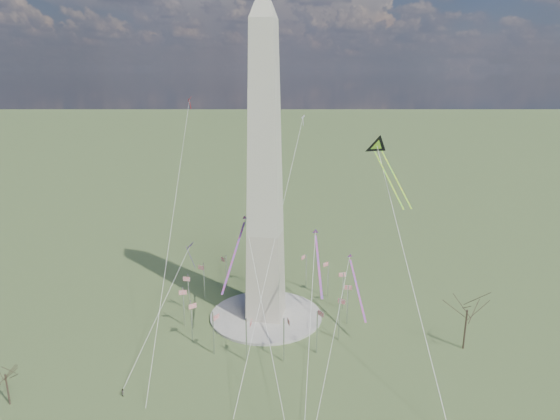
% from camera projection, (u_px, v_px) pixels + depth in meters
% --- Properties ---
extents(ground, '(2000.00, 2000.00, 0.00)m').
position_uv_depth(ground, '(266.00, 317.00, 161.56)').
color(ground, '#4A6030').
rests_on(ground, ground).
extents(plaza, '(36.00, 36.00, 0.80)m').
position_uv_depth(plaza, '(266.00, 316.00, 161.45)').
color(plaza, '#AFA8A0').
rests_on(plaza, ground).
extents(washington_monument, '(15.56, 15.56, 100.00)m').
position_uv_depth(washington_monument, '(265.00, 171.00, 148.52)').
color(washington_monument, '#BFB1A0').
rests_on(washington_monument, plaza).
extents(flagpole_ring, '(54.40, 54.40, 13.00)m').
position_uv_depth(flagpole_ring, '(266.00, 296.00, 159.58)').
color(flagpole_ring, silver).
rests_on(flagpole_ring, ground).
extents(tree_near, '(10.42, 10.42, 18.24)m').
position_uv_depth(tree_near, '(468.00, 307.00, 139.68)').
color(tree_near, '#403427').
rests_on(tree_near, ground).
extents(tree_far, '(7.02, 7.02, 12.28)m').
position_uv_depth(tree_far, '(5.00, 372.00, 117.05)').
color(tree_far, '#403427').
rests_on(tree_far, ground).
extents(person_west, '(1.17, 1.17, 1.91)m').
position_uv_depth(person_west, '(123.00, 392.00, 122.25)').
color(person_west, gray).
rests_on(person_west, ground).
extents(kite_delta_black, '(14.36, 21.50, 17.93)m').
position_uv_depth(kite_delta_black, '(379.00, 149.00, 147.36)').
color(kite_delta_black, black).
rests_on(kite_delta_black, ground).
extents(kite_diamond_purple, '(2.18, 3.22, 9.53)m').
position_uv_depth(kite_diamond_purple, '(190.00, 249.00, 161.38)').
color(kite_diamond_purple, '#381971').
rests_on(kite_diamond_purple, ground).
extents(kite_streamer_left, '(5.11, 18.57, 12.89)m').
position_uv_depth(kite_streamer_left, '(318.00, 255.00, 135.66)').
color(kite_streamer_left, '#FF2848').
rests_on(kite_streamer_left, ground).
extents(kite_streamer_mid, '(2.49, 24.19, 16.60)m').
position_uv_depth(kite_streamer_mid, '(238.00, 242.00, 151.06)').
color(kite_streamer_mid, '#FF2848').
rests_on(kite_streamer_mid, ground).
extents(kite_streamer_right, '(7.20, 19.81, 13.99)m').
position_uv_depth(kite_streamer_right, '(355.00, 279.00, 154.55)').
color(kite_streamer_right, '#FF2848').
rests_on(kite_streamer_right, ground).
extents(kite_small_red, '(1.32, 1.81, 4.59)m').
position_uv_depth(kite_small_red, '(190.00, 100.00, 187.77)').
color(kite_small_red, red).
rests_on(kite_small_red, ground).
extents(kite_small_white, '(1.47, 1.42, 4.17)m').
position_uv_depth(kite_small_white, '(303.00, 118.00, 186.63)').
color(kite_small_white, silver).
rests_on(kite_small_white, ground).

